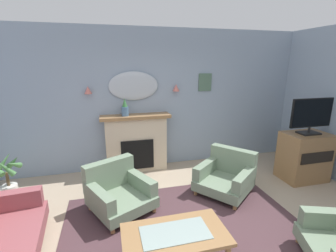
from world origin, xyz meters
The scene contains 15 objects.
floor centered at (0.00, 0.00, -0.05)m, with size 7.30×5.93×0.10m, color tan.
wall_back centered at (0.00, 2.51, 1.41)m, with size 7.30×0.10×2.81m, color #8C9EB2.
patterned_rug centered at (0.00, 0.20, 0.01)m, with size 3.20×2.40×0.01m, color #4C3338.
fireplace centered at (-0.39, 2.29, 0.57)m, with size 1.36×0.36×1.16m.
mantel_vase_left centered at (-0.59, 2.26, 1.31)m, with size 0.13×0.13×0.34m.
wall_mirror centered at (-0.39, 2.43, 1.71)m, with size 0.96×0.06×0.56m, color #B2BCC6.
wall_sconce_left centered at (-1.24, 2.38, 1.66)m, with size 0.14×0.14×0.14m, color #D17066.
wall_sconce_right centered at (0.46, 2.38, 1.66)m, with size 0.14×0.14×0.14m, color #D17066.
framed_picture centered at (1.11, 2.44, 1.75)m, with size 0.28×0.03×0.36m, color #4C6B56.
coffee_table centered at (-0.31, -0.25, 0.38)m, with size 1.10×0.60×0.45m.
armchair_near_fireplace centered at (0.98, 1.06, 0.31)m, with size 1.14×1.14×0.71m.
armchair_in_corner centered at (-0.84, 1.00, 0.31)m, with size 1.08×1.09×0.71m.
tv_cabinet centered at (2.60, 1.12, 0.45)m, with size 0.80×0.57×0.90m.
tv_flatscreen centered at (2.60, 1.10, 1.25)m, with size 0.84×0.24×0.65m.
potted_plant_small_fern centered at (-2.55, 1.76, 0.38)m, with size 0.49×0.50×0.75m.
Camera 1 is at (-0.90, -2.26, 2.16)m, focal length 25.42 mm.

